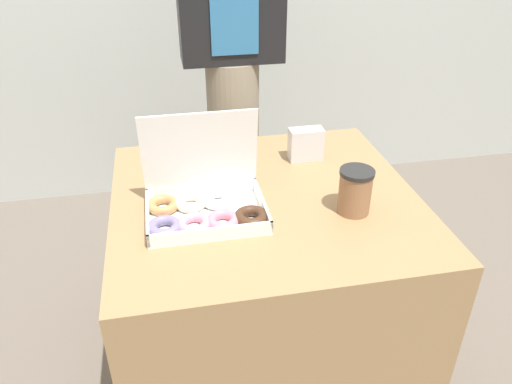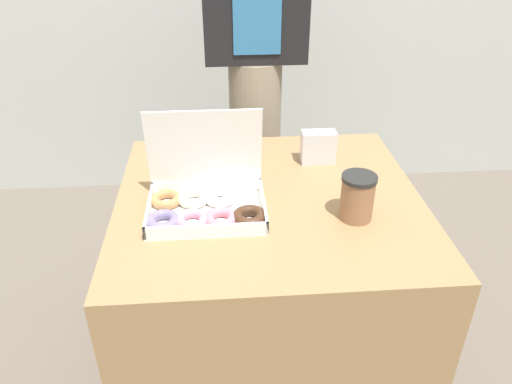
{
  "view_description": "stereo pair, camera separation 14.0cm",
  "coord_description": "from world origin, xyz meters",
  "px_view_note": "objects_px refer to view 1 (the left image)",
  "views": [
    {
      "loc": [
        -0.28,
        -1.28,
        1.52
      ],
      "look_at": [
        -0.05,
        -0.1,
        0.8
      ],
      "focal_mm": 35.0,
      "sensor_mm": 36.0,
      "label": 1
    },
    {
      "loc": [
        -0.14,
        -1.3,
        1.52
      ],
      "look_at": [
        -0.05,
        -0.1,
        0.8
      ],
      "focal_mm": 35.0,
      "sensor_mm": 36.0,
      "label": 2
    }
  ],
  "objects_px": {
    "coffee_cup": "(355,191)",
    "person_customer": "(232,59)",
    "donut_box": "(203,204)",
    "napkin_holder": "(306,144)"
  },
  "relations": [
    {
      "from": "coffee_cup",
      "to": "napkin_holder",
      "type": "bearing_deg",
      "value": 97.19
    },
    {
      "from": "donut_box",
      "to": "napkin_holder",
      "type": "bearing_deg",
      "value": 36.86
    },
    {
      "from": "coffee_cup",
      "to": "donut_box",
      "type": "bearing_deg",
      "value": 171.75
    },
    {
      "from": "coffee_cup",
      "to": "person_customer",
      "type": "distance_m",
      "value": 0.89
    },
    {
      "from": "napkin_holder",
      "to": "person_customer",
      "type": "relative_size",
      "value": 0.07
    },
    {
      "from": "donut_box",
      "to": "napkin_holder",
      "type": "distance_m",
      "value": 0.48
    },
    {
      "from": "napkin_holder",
      "to": "person_customer",
      "type": "distance_m",
      "value": 0.55
    },
    {
      "from": "donut_box",
      "to": "coffee_cup",
      "type": "xyz_separation_m",
      "value": [
        0.43,
        -0.06,
        0.03
      ]
    },
    {
      "from": "napkin_holder",
      "to": "person_customer",
      "type": "height_order",
      "value": "person_customer"
    },
    {
      "from": "donut_box",
      "to": "coffee_cup",
      "type": "relative_size",
      "value": 2.74
    }
  ]
}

